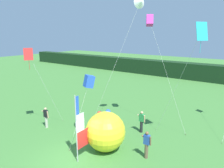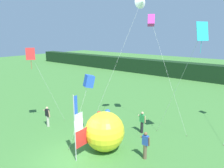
# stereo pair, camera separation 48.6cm
# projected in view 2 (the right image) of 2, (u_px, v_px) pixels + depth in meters

# --- Properties ---
(ground_plane) EXTENTS (120.00, 120.00, 0.00)m
(ground_plane) POSITION_uv_depth(u_px,v_px,m) (70.00, 159.00, 12.31)
(ground_plane) COLOR #3D7533
(distant_treeline) EXTENTS (80.00, 2.40, 2.63)m
(distant_treeline) POSITION_uv_depth(u_px,v_px,m) (201.00, 72.00, 32.87)
(distant_treeline) COLOR black
(distant_treeline) RESTS_ON ground
(banner_flag) EXTENTS (0.06, 1.03, 4.04)m
(banner_flag) POSITION_uv_depth(u_px,v_px,m) (79.00, 129.00, 11.87)
(banner_flag) COLOR #B7B7BC
(banner_flag) RESTS_ON ground
(person_near_banner) EXTENTS (0.55, 0.48, 1.68)m
(person_near_banner) POSITION_uv_depth(u_px,v_px,m) (142.00, 122.00, 15.34)
(person_near_banner) COLOR black
(person_near_banner) RESTS_ON ground
(person_mid_field) EXTENTS (0.55, 0.48, 1.67)m
(person_mid_field) POSITION_uv_depth(u_px,v_px,m) (48.00, 116.00, 16.40)
(person_mid_field) COLOR #B7B2A3
(person_mid_field) RESTS_ON ground
(person_far_left) EXTENTS (0.55, 0.48, 1.72)m
(person_far_left) POSITION_uv_depth(u_px,v_px,m) (145.00, 145.00, 12.11)
(person_far_left) COLOR brown
(person_far_left) RESTS_ON ground
(inflatable_balloon) EXTENTS (2.53, 2.53, 2.53)m
(inflatable_balloon) POSITION_uv_depth(u_px,v_px,m) (105.00, 131.00, 13.03)
(inflatable_balloon) COLOR yellow
(inflatable_balloon) RESTS_ON ground
(kite_blue_box_0) EXTENTS (0.79, 2.32, 4.67)m
(kite_blue_box_0) POSITION_uv_depth(u_px,v_px,m) (89.00, 81.00, 13.60)
(kite_blue_box_0) COLOR brown
(kite_blue_box_0) RESTS_ON ground
(kite_magenta_box_1) EXTENTS (3.68, 0.89, 8.65)m
(kite_magenta_box_1) POSITION_uv_depth(u_px,v_px,m) (151.00, 21.00, 14.97)
(kite_magenta_box_1) COLOR brown
(kite_magenta_box_1) RESTS_ON ground
(kite_red_diamond_3) EXTENTS (1.06, 2.51, 6.27)m
(kite_red_diamond_3) POSITION_uv_depth(u_px,v_px,m) (32.00, 57.00, 15.35)
(kite_red_diamond_3) COLOR brown
(kite_red_diamond_3) RESTS_ON ground
(kite_cyan_diamond_4) EXTENTS (3.21, 1.46, 7.94)m
(kite_cyan_diamond_4) POSITION_uv_depth(u_px,v_px,m) (200.00, 36.00, 11.66)
(kite_cyan_diamond_4) COLOR brown
(kite_cyan_diamond_4) RESTS_ON ground
(kite_white_delta_5) EXTENTS (2.99, 3.25, 9.84)m
(kite_white_delta_5) POSITION_uv_depth(u_px,v_px,m) (141.00, 2.00, 13.97)
(kite_white_delta_5) COLOR brown
(kite_white_delta_5) RESTS_ON ground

